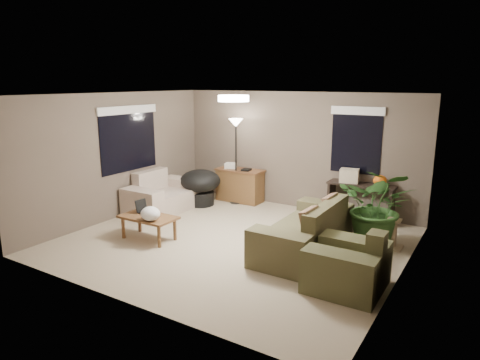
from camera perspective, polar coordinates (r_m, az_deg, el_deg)
The scene contains 20 objects.
room_shell at distance 7.15m, azimuth -0.84°, elevation 1.25°, with size 5.50×5.50×5.50m.
main_sofa at distance 7.06m, azimuth 8.88°, elevation -7.13°, with size 0.95×2.20×0.85m.
throw_pillows at distance 6.86m, azimuth 10.95°, elevation -4.69°, with size 0.25×1.36×0.47m.
loveseat at distance 9.27m, azimuth -10.39°, elevation -2.26°, with size 0.90×1.60×0.85m.
armchair at distance 5.99m, azimuth 14.22°, elevation -11.17°, with size 0.95×1.00×0.85m.
coffee_table at distance 7.65m, azimuth -12.11°, elevation -5.18°, with size 1.00×0.55×0.42m.
laptop at distance 7.79m, azimuth -12.55°, elevation -3.92°, with size 0.39×0.31×0.24m.
plastic_bag at distance 7.36m, azimuth -11.86°, elevation -4.41°, with size 0.34×0.31×0.24m, color white.
desk at distance 9.83m, azimuth -0.02°, elevation -0.69°, with size 1.10×0.50×0.75m.
desk_papers at distance 9.81m, azimuth -0.82°, elevation 1.82°, with size 0.70×0.31×0.12m.
console_table at distance 8.78m, azimuth 15.76°, elevation -2.47°, with size 1.30×0.40×0.75m.
pumpkin at distance 8.60m, azimuth 18.16°, elevation -0.08°, with size 0.26×0.26×0.21m, color orange.
cardboard_box at distance 8.74m, azimuth 14.37°, elevation 0.57°, with size 0.36×0.27×0.27m, color beige.
papasan_chair at distance 9.56m, azimuth -5.31°, elevation -0.60°, with size 1.18×1.18×0.80m.
floor_lamp at distance 9.47m, azimuth -0.56°, elevation 6.29°, with size 0.32×0.32×1.91m.
ceiling_fixture at distance 7.01m, azimuth -0.88°, elevation 10.82°, with size 0.50×0.50×0.10m, color white.
houseplant at distance 7.53m, azimuth 17.91°, elevation -4.48°, with size 1.21×1.35×1.05m, color #2D5923.
cat_scratching_post at distance 7.58m, azimuth 19.71°, elevation -7.00°, with size 0.32×0.32×0.50m.
window_left at distance 9.03m, azimuth -14.65°, elevation 6.73°, with size 0.05×1.56×1.33m.
window_back at distance 8.78m, azimuth 15.30°, elevation 6.55°, with size 1.06×0.05×1.33m.
Camera 1 is at (3.77, -5.90, 2.71)m, focal length 32.00 mm.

